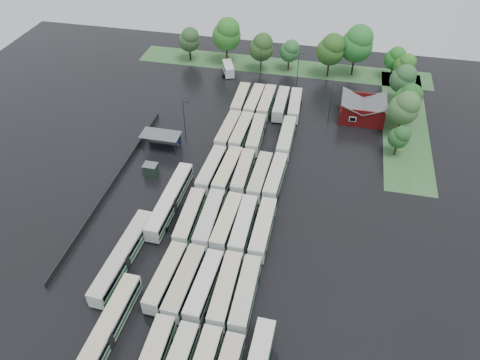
# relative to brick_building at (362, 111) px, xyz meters

# --- Properties ---
(ground) EXTENTS (160.00, 160.00, 0.00)m
(ground) POSITION_rel_brick_building_xyz_m (-24.00, -42.77, -1.87)
(ground) COLOR black
(ground) RESTS_ON ground
(brick_building) EXTENTS (10.07, 8.60, 5.39)m
(brick_building) POSITION_rel_brick_building_xyz_m (0.00, 0.00, 0.00)
(brick_building) COLOR maroon
(brick_building) RESTS_ON ground
(wash_shed) EXTENTS (8.20, 4.20, 3.58)m
(wash_shed) POSITION_rel_brick_building_xyz_m (-41.20, -20.74, 1.12)
(wash_shed) COLOR #2D2D30
(wash_shed) RESTS_ON ground
(utility_hut) EXTENTS (2.70, 2.20, 2.62)m
(utility_hut) POSITION_rel_brick_building_xyz_m (-40.20, -30.17, -0.55)
(utility_hut) COLOR black
(utility_hut) RESTS_ON ground
(grass_strip_north) EXTENTS (80.00, 10.00, 0.01)m
(grass_strip_north) POSITION_rel_brick_building_xyz_m (-22.00, 22.03, -1.86)
(grass_strip_north) COLOR #315D2E
(grass_strip_north) RESTS_ON ground
(grass_strip_east) EXTENTS (10.00, 50.00, 0.01)m
(grass_strip_east) POSITION_rel_brick_building_xyz_m (10.00, 0.03, -1.86)
(grass_strip_east) COLOR #315D2E
(grass_strip_east) RESTS_ON ground
(west_fence) EXTENTS (0.10, 50.00, 1.20)m
(west_fence) POSITION_rel_brick_building_xyz_m (-46.20, -34.77, -1.27)
(west_fence) COLOR #2D2D30
(west_fence) RESTS_ON ground
(bus_r1c0) EXTENTS (3.17, 12.28, 3.39)m
(bus_r1c0) POSITION_rel_brick_building_xyz_m (-28.28, -54.94, -0.00)
(bus_r1c0) COLOR silver
(bus_r1c0) RESTS_ON ground
(bus_r1c1) EXTENTS (3.17, 12.78, 3.53)m
(bus_r1c1) POSITION_rel_brick_building_xyz_m (-25.14, -55.24, 0.08)
(bus_r1c1) COLOR silver
(bus_r1c1) RESTS_ON ground
(bus_r1c2) EXTENTS (3.08, 12.40, 3.43)m
(bus_r1c2) POSITION_rel_brick_building_xyz_m (-22.05, -55.32, 0.02)
(bus_r1c2) COLOR silver
(bus_r1c2) RESTS_ON ground
(bus_r1c3) EXTENTS (2.85, 12.70, 3.53)m
(bus_r1c3) POSITION_rel_brick_building_xyz_m (-18.76, -55.27, 0.07)
(bus_r1c3) COLOR silver
(bus_r1c3) RESTS_ON ground
(bus_r1c4) EXTENTS (2.85, 12.65, 3.51)m
(bus_r1c4) POSITION_rel_brick_building_xyz_m (-15.68, -55.36, 0.07)
(bus_r1c4) COLOR silver
(bus_r1c4) RESTS_ON ground
(bus_r2c0) EXTENTS (2.98, 12.45, 3.45)m
(bus_r2c0) POSITION_rel_brick_building_xyz_m (-28.52, -41.76, 0.03)
(bus_r2c0) COLOR silver
(bus_r2c0) RESTS_ON ground
(bus_r2c1) EXTENTS (2.97, 12.79, 3.55)m
(bus_r2c1) POSITION_rel_brick_building_xyz_m (-25.04, -41.53, 0.08)
(bus_r2c1) COLOR silver
(bus_r2c1) RESTS_ON ground
(bus_r2c2) EXTENTS (3.02, 12.58, 3.48)m
(bus_r2c2) POSITION_rel_brick_building_xyz_m (-21.93, -41.53, 0.05)
(bus_r2c2) COLOR silver
(bus_r2c2) RESTS_ON ground
(bus_r2c3) EXTENTS (2.78, 12.63, 3.51)m
(bus_r2c3) POSITION_rel_brick_building_xyz_m (-18.97, -41.71, 0.06)
(bus_r2c3) COLOR silver
(bus_r2c3) RESTS_ON ground
(bus_r2c4) EXTENTS (2.73, 12.76, 3.55)m
(bus_r2c4) POSITION_rel_brick_building_xyz_m (-15.57, -41.80, 0.09)
(bus_r2c4) COLOR silver
(bus_r2c4) RESTS_ON ground
(bus_r3c0) EXTENTS (3.13, 12.48, 3.45)m
(bus_r3c0) POSITION_rel_brick_building_xyz_m (-28.35, -28.15, 0.03)
(bus_r3c0) COLOR silver
(bus_r3c0) RESTS_ON ground
(bus_r3c1) EXTENTS (3.28, 12.81, 3.53)m
(bus_r3c1) POSITION_rel_brick_building_xyz_m (-25.11, -27.98, 0.08)
(bus_r3c1) COLOR silver
(bus_r3c1) RESTS_ON ground
(bus_r3c2) EXTENTS (2.70, 12.07, 3.35)m
(bus_r3c2) POSITION_rel_brick_building_xyz_m (-22.08, -27.68, -0.02)
(bus_r3c2) COLOR silver
(bus_r3c2) RESTS_ON ground
(bus_r3c3) EXTENTS (2.92, 12.40, 3.44)m
(bus_r3c3) POSITION_rel_brick_building_xyz_m (-18.67, -28.14, 0.02)
(bus_r3c3) COLOR silver
(bus_r3c3) RESTS_ON ground
(bus_r3c4) EXTENTS (3.07, 12.43, 3.44)m
(bus_r3c4) POSITION_rel_brick_building_xyz_m (-15.70, -27.80, 0.02)
(bus_r3c4) COLOR silver
(bus_r3c4) RESTS_ON ground
(bus_r4c0) EXTENTS (3.16, 12.57, 3.47)m
(bus_r4c0) POSITION_rel_brick_building_xyz_m (-28.28, -14.38, 0.04)
(bus_r4c0) COLOR silver
(bus_r4c0) RESTS_ON ground
(bus_r4c1) EXTENTS (3.04, 12.49, 3.46)m
(bus_r4c1) POSITION_rel_brick_building_xyz_m (-25.34, -14.29, 0.03)
(bus_r4c1) COLOR silver
(bus_r4c1) RESTS_ON ground
(bus_r4c2) EXTENTS (3.07, 12.60, 3.49)m
(bus_r4c2) POSITION_rel_brick_building_xyz_m (-22.04, -14.52, 0.05)
(bus_r4c2) COLOR silver
(bus_r4c2) RESTS_ON ground
(bus_r4c4) EXTENTS (2.80, 12.77, 3.55)m
(bus_r4c4) POSITION_rel_brick_building_xyz_m (-15.53, -14.32, 0.09)
(bus_r4c4) COLOR silver
(bus_r4c4) RESTS_ON ground
(bus_r5c0) EXTENTS (2.84, 12.25, 3.40)m
(bus_r5c0) POSITION_rel_brick_building_xyz_m (-28.47, -0.95, 0.00)
(bus_r5c0) COLOR silver
(bus_r5c0) RESTS_ON ground
(bus_r5c1) EXTENTS (2.93, 12.43, 3.44)m
(bus_r5c1) POSITION_rel_brick_building_xyz_m (-25.14, -0.94, 0.03)
(bus_r5c1) COLOR silver
(bus_r5c1) RESTS_ON ground
(bus_r5c2) EXTENTS (2.72, 12.39, 3.44)m
(bus_r5c2) POSITION_rel_brick_building_xyz_m (-22.20, -0.76, 0.03)
(bus_r5c2) COLOR silver
(bus_r5c2) RESTS_ON ground
(bus_r5c3) EXTENTS (2.70, 12.20, 3.39)m
(bus_r5c3) POSITION_rel_brick_building_xyz_m (-18.77, -0.69, -0.00)
(bus_r5c3) COLOR silver
(bus_r5c3) RESTS_ON ground
(bus_r5c4) EXTENTS (3.13, 12.15, 3.35)m
(bus_r5c4) POSITION_rel_brick_building_xyz_m (-15.51, -0.59, -0.02)
(bus_r5c4) COLOR silver
(bus_r5c4) RESTS_ON ground
(artic_bus_west_a) EXTENTS (3.14, 18.50, 3.42)m
(artic_bus_west_a) POSITION_rel_brick_building_xyz_m (-33.10, -65.84, 0.03)
(artic_bus_west_a) COLOR silver
(artic_bus_west_a) RESTS_ON ground
(artic_bus_west_b) EXTENTS (2.98, 18.65, 3.45)m
(artic_bus_west_b) POSITION_rel_brick_building_xyz_m (-33.27, -38.37, 0.05)
(artic_bus_west_b) COLOR silver
(artic_bus_west_b) RESTS_ON ground
(artic_bus_west_c) EXTENTS (3.43, 18.56, 3.43)m
(artic_bus_west_c) POSITION_rel_brick_building_xyz_m (-36.34, -52.47, 0.03)
(artic_bus_west_c) COLOR silver
(artic_bus_west_c) RESTS_ON ground
(minibus) EXTENTS (4.60, 6.83, 2.80)m
(minibus) POSITION_rel_brick_building_xyz_m (-35.34, 14.76, -0.31)
(minibus) COLOR silver
(minibus) RESTS_ON ground
(tree_north_0) EXTENTS (5.84, 5.84, 9.68)m
(tree_north_0) POSITION_rel_brick_building_xyz_m (-47.51, 20.24, 4.35)
(tree_north_0) COLOR black
(tree_north_0) RESTS_ON ground
(tree_north_1) EXTENTS (7.75, 7.75, 12.84)m
(tree_north_1) POSITION_rel_brick_building_xyz_m (-37.16, 21.31, 6.39)
(tree_north_1) COLOR #352319
(tree_north_1) RESTS_ON ground
(tree_north_2) EXTENTS (6.46, 6.46, 10.69)m
(tree_north_2) POSITION_rel_brick_building_xyz_m (-27.04, 18.32, 5.02)
(tree_north_2) COLOR #3C2A19
(tree_north_2) RESTS_ON ground
(tree_north_3) EXTENTS (5.25, 5.24, 8.67)m
(tree_north_3) POSITION_rel_brick_building_xyz_m (-19.78, 20.47, 3.71)
(tree_north_3) COLOR #3C281D
(tree_north_3) RESTS_ON ground
(tree_north_4) EXTENTS (7.21, 7.21, 11.94)m
(tree_north_4) POSITION_rel_brick_building_xyz_m (-9.08, 19.09, 5.81)
(tree_north_4) COLOR #2F2217
(tree_north_4) RESTS_ON ground
(tree_north_5) EXTENTS (8.39, 8.39, 13.89)m
(tree_north_5) POSITION_rel_brick_building_xyz_m (-2.79, 21.28, 7.08)
(tree_north_5) COLOR black
(tree_north_5) RESTS_ON ground
(tree_north_6) EXTENTS (5.34, 5.34, 8.85)m
(tree_north_6) POSITION_rel_brick_building_xyz_m (7.35, 21.69, 3.83)
(tree_north_6) COLOR black
(tree_north_6) RESTS_ON ground
(tree_east_0) EXTENTS (4.32, 4.29, 7.11)m
(tree_east_0) POSITION_rel_brick_building_xyz_m (7.38, -12.73, 2.70)
(tree_east_0) COLOR black
(tree_east_0) RESTS_ON ground
(tree_east_1) EXTENTS (6.51, 6.51, 10.78)m
(tree_east_1) POSITION_rel_brick_building_xyz_m (8.25, -4.89, 5.07)
(tree_east_1) COLOR #392813
(tree_east_1) RESTS_ON ground
(tree_east_2) EXTENTS (6.08, 6.08, 10.07)m
(tree_east_2) POSITION_rel_brick_building_xyz_m (9.35, -0.05, 4.61)
(tree_east_2) COLOR black
(tree_east_2) RESTS_ON ground
(tree_east_3) EXTENTS (6.07, 6.07, 10.05)m
(tree_east_3) POSITION_rel_brick_building_xyz_m (8.71, 9.32, 4.60)
(tree_east_3) COLOR #382313
(tree_east_3) RESTS_ON ground
(tree_east_4) EXTENTS (5.34, 5.33, 8.83)m
(tree_east_4) POSITION_rel_brick_building_xyz_m (9.65, 18.15, 3.81)
(tree_east_4) COLOR #3A2A19
(tree_east_4) RESTS_ON ground
(lamp_post_ne) EXTENTS (1.54, 0.30, 10.03)m
(lamp_post_ne) POSITION_rel_brick_building_xyz_m (-7.20, -3.22, 3.96)
(lamp_post_ne) COLOR #2D2D30
(lamp_post_ne) RESTS_ON ground
(lamp_post_nw) EXTENTS (1.51, 0.29, 9.78)m
(lamp_post_nw) POSITION_rel_brick_building_xyz_m (-37.03, -17.06, 3.81)
(lamp_post_nw) COLOR #2D2D30
(lamp_post_nw) RESTS_ON ground
(lamp_post_back_w) EXTENTS (1.42, 0.28, 9.20)m
(lamp_post_back_w) POSITION_rel_brick_building_xyz_m (-26.00, 11.91, 3.48)
(lamp_post_back_w) COLOR #2D2D30
(lamp_post_back_w) RESTS_ON ground
(lamp_post_back_e) EXTENTS (1.44, 0.28, 9.38)m
(lamp_post_back_e) POSITION_rel_brick_building_xyz_m (-16.43, 11.67, 3.58)
(lamp_post_back_e) COLOR #2D2D30
(lamp_post_back_e) RESTS_ON ground
(puddle_0) EXTENTS (5.09, 5.09, 0.01)m
(puddle_0) POSITION_rel_brick_building_xyz_m (-27.36, -60.18, -1.86)
(puddle_0) COLOR black
(puddle_0) RESTS_ON ground
(puddle_2) EXTENTS (7.72, 7.72, 0.01)m
(puddle_2) POSITION_rel_brick_building_xyz_m (-30.63, -40.84, -1.86)
(puddle_2) COLOR black
(puddle_2) RESTS_ON ground
(puddle_3) EXTENTS (4.20, 4.20, 0.01)m
(puddle_3) POSITION_rel_brick_building_xyz_m (-18.34, -43.79, -1.86)
(puddle_3) COLOR black
(puddle_3) RESTS_ON ground
(puddle_4) EXTENTS (2.34, 2.34, 0.01)m
(puddle_4) POSITION_rel_brick_building_xyz_m (-10.58, -63.48, -1.86)
(puddle_4) COLOR black
(puddle_4) RESTS_ON ground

